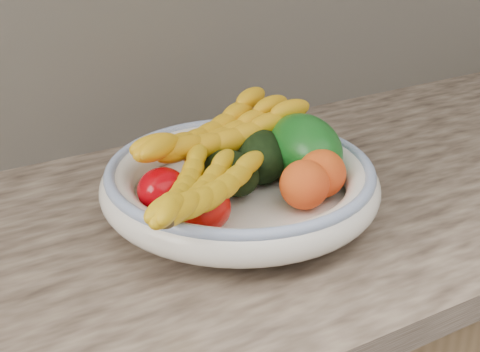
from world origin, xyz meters
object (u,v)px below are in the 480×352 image
fruit_bowl (240,183)px  banana_bunch_front (197,197)px  green_mango (304,149)px  banana_bunch_back (218,141)px

fruit_bowl → banana_bunch_front: bearing=-146.6°
fruit_bowl → green_mango: size_ratio=2.76×
fruit_bowl → banana_bunch_back: size_ratio=1.22×
green_mango → banana_bunch_front: 0.22m
banana_bunch_front → green_mango: bearing=-23.2°
green_mango → banana_bunch_back: (-0.11, 0.06, 0.01)m
banana_bunch_back → fruit_bowl: bearing=-108.7°
fruit_bowl → banana_bunch_front: size_ratio=1.48×
fruit_bowl → green_mango: (0.11, 0.00, 0.03)m
green_mango → banana_bunch_back: green_mango is taller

